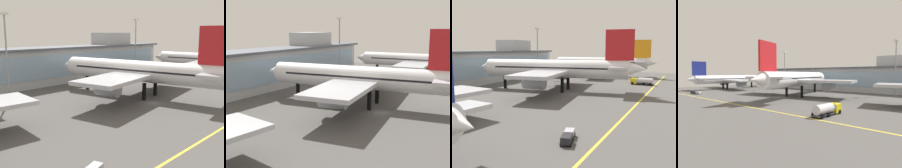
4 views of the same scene
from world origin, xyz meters
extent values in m
plane|color=#514F4C|center=(0.00, 0.00, 0.00)|extent=(180.00, 180.00, 0.00)
cube|color=yellow|center=(0.00, -22.00, 0.01)|extent=(144.00, 0.50, 0.01)
cube|color=#ADB2B7|center=(0.00, 46.00, 6.32)|extent=(114.74, 12.00, 12.63)
cube|color=#84A3BC|center=(0.00, 39.95, 6.95)|extent=(110.15, 0.20, 8.08)
cube|color=#4C515B|center=(0.00, 46.00, 13.03)|extent=(117.74, 14.00, 0.80)
cube|color=#ADB2B7|center=(34.42, 48.00, 15.63)|extent=(16.00, 10.00, 6.00)
cone|color=silver|center=(-55.94, -12.61, 6.65)|extent=(4.83, 5.94, 4.27)
cylinder|color=black|center=(0.79, 3.49, 2.43)|extent=(1.10, 1.10, 4.87)
cylinder|color=black|center=(7.98, 4.74, 2.43)|extent=(1.10, 1.10, 4.87)
cylinder|color=black|center=(0.47, 26.75, 2.43)|extent=(1.10, 1.10, 4.87)
cylinder|color=white|center=(3.70, 8.05, 7.61)|extent=(14.51, 50.25, 6.09)
cone|color=white|center=(-0.86, 34.46, 7.61)|extent=(6.63, 6.38, 5.78)
cone|color=white|center=(8.32, -18.66, 8.07)|extent=(6.24, 7.48, 5.17)
cube|color=#84A3BC|center=(-0.21, 30.69, 8.67)|extent=(5.22, 4.98, 1.83)
cube|color=black|center=(3.70, 8.05, 8.07)|extent=(13.21, 42.38, 0.49)
cube|color=#B7BAC1|center=(3.70, 8.05, 6.85)|extent=(48.67, 19.87, 0.97)
cylinder|color=#999EA8|center=(-9.66, 7.56, 4.44)|extent=(5.30, 7.12, 4.26)
cylinder|color=#999EA8|center=(16.45, 12.08, 4.44)|extent=(5.30, 7.12, 4.26)
cube|color=red|center=(7.45, -13.60, 15.52)|extent=(2.25, 8.98, 9.74)
cube|color=#B7BAC1|center=(7.45, -13.60, 8.52)|extent=(15.86, 7.99, 0.78)
cylinder|color=black|center=(54.70, 4.79, 2.25)|extent=(1.10, 1.10, 4.50)
cylinder|color=black|center=(61.40, 5.58, 2.25)|extent=(1.10, 1.10, 4.50)
cylinder|color=black|center=(55.48, 26.96, 2.25)|extent=(1.10, 1.10, 4.50)
cylinder|color=white|center=(57.61, 8.97, 7.03)|extent=(11.18, 48.00, 5.62)
cone|color=white|center=(54.61, 34.32, 7.03)|extent=(5.90, 5.65, 5.34)
cone|color=white|center=(60.64, -16.65, 7.45)|extent=(5.47, 6.70, 4.78)
cube|color=#84A3BC|center=(55.03, 30.75, 8.01)|extent=(4.65, 4.40, 1.69)
cube|color=black|center=(57.61, 8.97, 7.45)|extent=(10.34, 40.43, 0.45)
cube|color=#B7BAC1|center=(57.61, 8.97, 6.33)|extent=(44.78, 16.50, 0.90)
cylinder|color=#999EA8|center=(45.24, 9.24, 4.10)|extent=(4.64, 6.62, 3.94)
cylinder|color=#999EA8|center=(69.57, 12.12, 4.10)|extent=(4.64, 6.62, 3.94)
cube|color=orange|center=(60.07, -11.86, 14.34)|extent=(1.68, 8.60, 9.00)
cube|color=#B7BAC1|center=(60.07, -11.86, 7.87)|extent=(14.52, 6.85, 0.72)
cylinder|color=black|center=(30.31, -13.41, 0.55)|extent=(0.42, 1.13, 1.10)
cylinder|color=black|center=(32.90, -13.71, 0.55)|extent=(0.42, 1.13, 1.10)
cylinder|color=black|center=(29.81, -17.88, 0.55)|extent=(0.42, 1.13, 1.10)
cylinder|color=black|center=(32.39, -18.18, 0.55)|extent=(0.42, 1.13, 1.10)
cylinder|color=black|center=(29.52, -20.39, 0.55)|extent=(0.42, 1.13, 1.10)
cylinder|color=black|center=(32.10, -20.68, 0.55)|extent=(0.42, 1.13, 1.10)
cube|color=#2D2D33|center=(31.12, -17.85, 0.45)|extent=(3.18, 7.78, 0.30)
cube|color=yellow|center=(31.57, -13.83, 1.40)|extent=(2.85, 2.62, 2.20)
cube|color=#84A3BC|center=(31.57, -13.83, 1.88)|extent=(2.75, 2.70, 0.88)
cylinder|color=silver|center=(31.06, -18.39, 1.75)|extent=(2.91, 5.80, 2.30)
cube|color=orange|center=(31.57, -13.83, 2.62)|extent=(0.30, 0.40, 0.20)
cylinder|color=black|center=(-41.16, -18.79, 0.30)|extent=(0.63, 0.36, 0.60)
cylinder|color=black|center=(-41.58, -17.35, 0.30)|extent=(0.63, 0.36, 0.60)
cylinder|color=black|center=(-39.41, -18.28, 0.30)|extent=(0.63, 0.36, 0.60)
cylinder|color=black|center=(-39.84, -16.84, 0.30)|extent=(0.63, 0.36, 0.60)
cube|color=black|center=(-40.50, -17.82, 0.85)|extent=(2.92, 2.17, 1.10)
cylinder|color=black|center=(-38.12, -17.90, 0.30)|extent=(0.63, 0.34, 0.60)
cylinder|color=black|center=(-38.54, -16.46, 0.30)|extent=(0.63, 0.34, 0.60)
cylinder|color=black|center=(-36.51, -17.42, 0.30)|extent=(0.63, 0.34, 0.60)
cylinder|color=black|center=(-36.93, -15.98, 0.30)|extent=(0.63, 0.34, 0.60)
cube|color=#A8A8B2|center=(-37.53, -16.94, 0.80)|extent=(2.73, 2.12, 1.00)
cube|color=#2D2D33|center=(-38.96, -17.37, 0.45)|extent=(0.60, 0.27, 0.08)
cylinder|color=gray|center=(36.32, 34.98, 11.95)|extent=(0.44, 0.44, 23.90)
cube|color=silver|center=(36.32, 34.98, 24.25)|extent=(1.80, 1.80, 0.70)
camera|label=1|loc=(-61.30, -42.44, 18.70)|focal=45.08mm
camera|label=2|loc=(-64.21, -28.66, 20.82)|focal=46.95mm
camera|label=3|loc=(-74.17, -33.89, 14.32)|focal=41.31mm
camera|label=4|loc=(51.66, -55.29, 9.92)|focal=29.11mm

